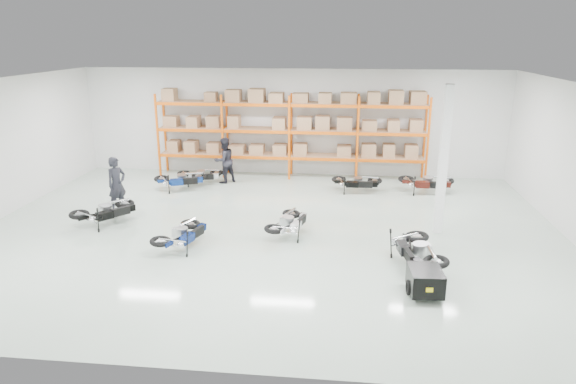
# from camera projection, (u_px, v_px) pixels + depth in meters

# --- Properties ---
(room) EXTENTS (18.00, 18.00, 18.00)m
(room) POSITION_uv_depth(u_px,v_px,m) (267.00, 161.00, 15.27)
(room) COLOR #AEC2B1
(room) RESTS_ON ground
(pallet_rack) EXTENTS (11.28, 0.98, 3.62)m
(pallet_rack) POSITION_uv_depth(u_px,v_px,m) (290.00, 124.00, 21.40)
(pallet_rack) COLOR #DE570B
(pallet_rack) RESTS_ON ground
(structural_column) EXTENTS (0.25, 0.25, 4.50)m
(structural_column) POSITION_uv_depth(u_px,v_px,m) (443.00, 161.00, 15.20)
(structural_column) COLOR white
(structural_column) RESTS_ON ground
(moto_blue_centre) EXTENTS (1.34, 1.92, 1.13)m
(moto_blue_centre) POSITION_uv_depth(u_px,v_px,m) (182.00, 230.00, 14.52)
(moto_blue_centre) COLOR #07174C
(moto_blue_centre) RESTS_ON ground
(moto_silver_left) EXTENTS (1.27, 1.88, 1.11)m
(moto_silver_left) POSITION_uv_depth(u_px,v_px,m) (290.00, 219.00, 15.44)
(moto_silver_left) COLOR silver
(moto_silver_left) RESTS_ON ground
(moto_black_far_left) EXTENTS (1.87, 2.02, 1.20)m
(moto_black_far_left) POSITION_uv_depth(u_px,v_px,m) (106.00, 208.00, 16.34)
(moto_black_far_left) COLOR black
(moto_black_far_left) RESTS_ON ground
(moto_touring_right) EXTENTS (1.27, 2.09, 1.27)m
(moto_touring_right) POSITION_uv_depth(u_px,v_px,m) (417.00, 245.00, 13.34)
(moto_touring_right) COLOR black
(moto_touring_right) RESTS_ON ground
(trailer) EXTENTS (0.83, 1.57, 0.66)m
(trailer) POSITION_uv_depth(u_px,v_px,m) (425.00, 281.00, 11.88)
(trailer) COLOR black
(trailer) RESTS_ON ground
(moto_back_a) EXTENTS (1.94, 1.43, 1.13)m
(moto_back_a) POSITION_uv_depth(u_px,v_px,m) (181.00, 177.00, 20.04)
(moto_back_a) COLOR navy
(moto_back_a) RESTS_ON ground
(moto_back_b) EXTENTS (1.72, 1.09, 1.03)m
(moto_back_b) POSITION_uv_depth(u_px,v_px,m) (200.00, 172.00, 20.83)
(moto_back_b) COLOR #ACB1B6
(moto_back_b) RESTS_ON ground
(moto_back_c) EXTENTS (1.68, 0.85, 1.08)m
(moto_back_c) POSITION_uv_depth(u_px,v_px,m) (357.00, 179.00, 19.75)
(moto_back_c) COLOR black
(moto_back_c) RESTS_ON ground
(moto_back_d) EXTENTS (1.83, 0.95, 1.17)m
(moto_back_d) POSITION_uv_depth(u_px,v_px,m) (427.00, 179.00, 19.62)
(moto_back_d) COLOR #3B100B
(moto_back_d) RESTS_ON ground
(person_left) EXTENTS (0.75, 0.83, 1.91)m
(person_left) POSITION_uv_depth(u_px,v_px,m) (117.00, 184.00, 17.47)
(person_left) COLOR black
(person_left) RESTS_ON ground
(person_back) EXTENTS (1.14, 1.14, 1.86)m
(person_back) POSITION_uv_depth(u_px,v_px,m) (224.00, 160.00, 20.92)
(person_back) COLOR black
(person_back) RESTS_ON ground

